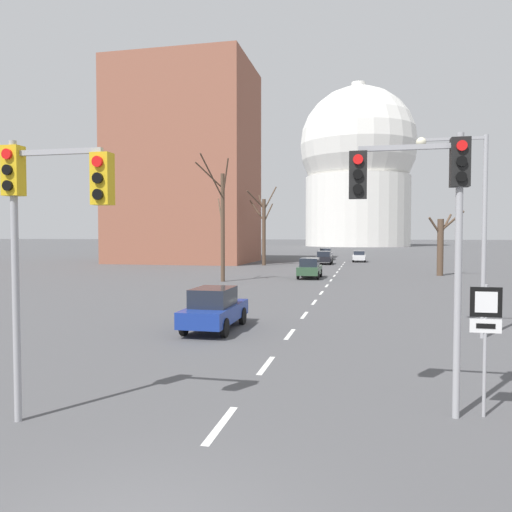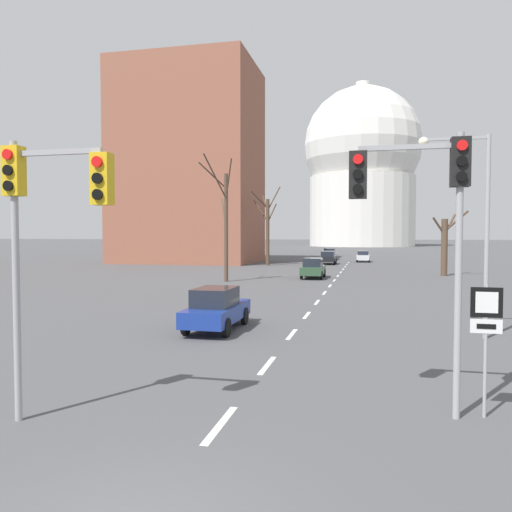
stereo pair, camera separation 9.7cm
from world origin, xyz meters
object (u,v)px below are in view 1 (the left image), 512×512
street_lamp_right (470,211)px  sedan_near_left (310,268)px  route_sign_post (485,327)px  sedan_mid_centre (359,256)px  traffic_signal_near_left (43,209)px  traffic_signal_near_right (424,203)px  sedan_far_left (326,254)px  sedan_far_right (214,308)px  sedan_near_right (324,257)px

street_lamp_right → sedan_near_left: 24.97m
route_sign_post → street_lamp_right: bearing=81.5°
sedan_mid_centre → traffic_signal_near_left: bearing=-94.9°
traffic_signal_near_right → sedan_far_left: traffic_signal_near_right is taller
street_lamp_right → sedan_near_left: size_ratio=1.64×
street_lamp_right → sedan_mid_centre: (-4.42, 50.40, -3.74)m
street_lamp_right → sedan_far_right: bearing=-176.5°
traffic_signal_near_left → sedan_near_left: (1.42, 33.76, -3.30)m
traffic_signal_near_right → street_lamp_right: street_lamp_right is taller
street_lamp_right → sedan_far_left: 55.70m
sedan_mid_centre → sedan_near_right: bearing=-123.8°
traffic_signal_near_left → sedan_near_right: bearing=89.0°
traffic_signal_near_left → sedan_near_right: (0.97, 54.55, -3.33)m
sedan_near_left → sedan_far_right: bearing=-92.6°
route_sign_post → street_lamp_right: street_lamp_right is taller
route_sign_post → sedan_near_left: bearing=102.4°
traffic_signal_near_right → sedan_far_left: size_ratio=1.26×
traffic_signal_near_right → route_sign_post: 2.77m
sedan_near_left → sedan_near_right: size_ratio=0.96×
street_lamp_right → sedan_near_right: (-8.65, 44.09, -3.68)m
street_lamp_right → sedan_near_right: 45.08m
sedan_near_right → sedan_far_right: 44.66m
sedan_far_right → sedan_near_right: bearing=89.2°
sedan_near_right → sedan_mid_centre: sedan_near_right is taller
sedan_near_left → sedan_near_right: bearing=91.2°
route_sign_post → street_lamp_right: size_ratio=0.37×
traffic_signal_near_right → sedan_far_right: traffic_signal_near_right is taller
traffic_signal_near_right → sedan_far_right: bearing=131.0°
traffic_signal_near_right → sedan_near_right: size_ratio=1.24×
sedan_far_left → sedan_mid_centre: bearing=-42.2°
traffic_signal_near_left → sedan_mid_centre: traffic_signal_near_left is taller
sedan_near_left → sedan_far_right: (-1.08, -23.87, -0.04)m
route_sign_post → sedan_near_left: 32.31m
sedan_near_left → route_sign_post: bearing=-77.6°
sedan_mid_centre → sedan_far_left: (-4.86, 4.41, 0.10)m
sedan_far_right → sedan_mid_centre: bearing=84.6°
traffic_signal_near_right → sedan_mid_centre: traffic_signal_near_right is taller
sedan_mid_centre → sedan_far_left: 6.56m
sedan_near_left → sedan_far_right: sedan_near_left is taller
sedan_near_right → sedan_mid_centre: bearing=56.2°
sedan_mid_centre → sedan_far_right: sedan_far_right is taller
sedan_near_left → sedan_far_left: bearing=92.0°
route_sign_post → sedan_far_right: (-8.04, 7.67, -1.00)m
traffic_signal_near_left → sedan_mid_centre: bearing=85.1°
traffic_signal_near_right → sedan_far_left: (-6.82, 63.22, -3.44)m
street_lamp_right → sedan_near_right: street_lamp_right is taller
route_sign_post → sedan_near_right: bearing=98.1°
sedan_near_right → traffic_signal_near_left: bearing=-91.0°
street_lamp_right → sedan_mid_centre: 50.73m
traffic_signal_near_right → sedan_far_right: size_ratio=1.33×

